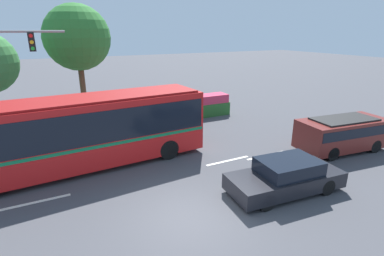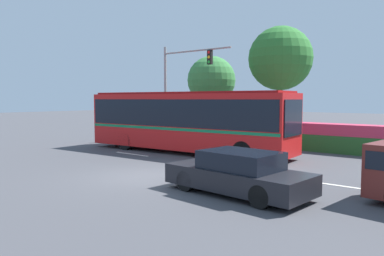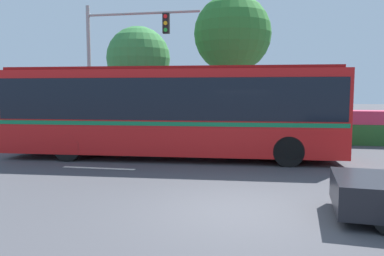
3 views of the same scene
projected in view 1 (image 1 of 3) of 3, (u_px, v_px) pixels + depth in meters
The scene contains 9 objects.
ground_plane at pixel (189, 217), 10.05m from camera, with size 140.00×140.00×0.00m, color #444449.
city_bus at pixel (74, 130), 13.05m from camera, with size 12.10×3.19×3.27m.
sedan_foreground at pixel (286, 177), 11.51m from camera, with size 4.70×2.23×1.33m.
suv_left_lane at pixel (342, 132), 15.43m from camera, with size 4.92×2.53×1.76m.
flowering_hedge at pixel (161, 111), 20.43m from camera, with size 10.63×1.25×1.55m.
street_tree_centre at pixel (77, 38), 19.43m from camera, with size 4.30×4.30×7.78m.
lane_stripe_near at pixel (266, 155), 15.04m from camera, with size 2.40×0.16×0.01m, color silver.
lane_stripe_mid at pixel (228, 161), 14.41m from camera, with size 2.40×0.16×0.01m, color silver.
lane_stripe_far at pixel (36, 202), 10.93m from camera, with size 2.40×0.16×0.01m, color silver.
Camera 1 is at (-3.83, -7.70, 6.03)m, focal length 27.64 mm.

